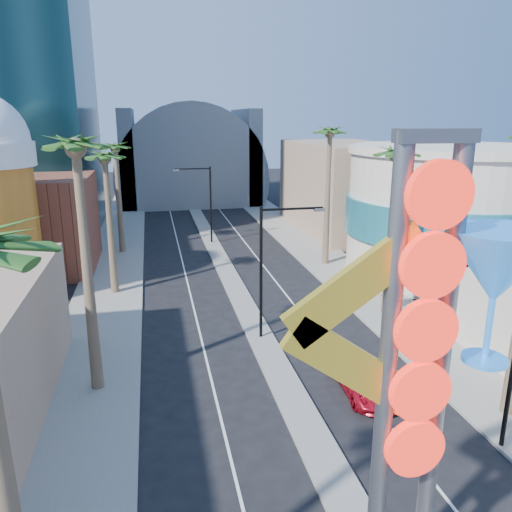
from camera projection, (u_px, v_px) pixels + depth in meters
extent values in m
cube|color=gray|center=(113.00, 273.00, 42.08)|extent=(5.00, 100.00, 0.15)
cube|color=gray|center=(326.00, 261.00, 45.86)|extent=(5.00, 100.00, 0.15)
cube|color=gray|center=(220.00, 258.00, 46.80)|extent=(1.60, 84.00, 0.15)
cube|color=brown|center=(33.00, 224.00, 42.56)|extent=(10.00, 10.00, 8.00)
cube|color=tan|center=(343.00, 187.00, 58.08)|extent=(10.00, 20.00, 10.00)
cylinder|color=beige|center=(446.00, 214.00, 41.51)|extent=(16.00, 16.00, 10.00)
cylinder|color=teal|center=(446.00, 214.00, 41.51)|extent=(16.60, 16.60, 3.00)
cylinder|color=beige|center=(453.00, 149.00, 40.09)|extent=(16.60, 16.60, 0.60)
cylinder|color=slate|center=(189.00, 176.00, 77.80)|extent=(22.00, 16.00, 22.00)
cube|color=slate|center=(129.00, 157.00, 75.20)|extent=(2.00, 16.00, 14.00)
cube|color=slate|center=(246.00, 155.00, 78.78)|extent=(2.00, 16.00, 14.00)
cylinder|color=slate|center=(386.00, 389.00, 11.94)|extent=(0.44, 0.44, 12.00)
cylinder|color=slate|center=(439.00, 383.00, 12.22)|extent=(0.44, 0.44, 12.00)
cube|color=slate|center=(436.00, 136.00, 10.50)|extent=(1.80, 0.50, 0.30)
cylinder|color=red|center=(440.00, 195.00, 10.49)|extent=(1.50, 0.25, 1.50)
cylinder|color=red|center=(433.00, 265.00, 10.91)|extent=(1.50, 0.25, 1.50)
cylinder|color=red|center=(426.00, 331.00, 11.32)|extent=(1.50, 0.25, 1.50)
cylinder|color=red|center=(420.00, 391.00, 11.74)|extent=(1.50, 0.25, 1.50)
cylinder|color=red|center=(415.00, 448.00, 12.15)|extent=(1.50, 0.25, 1.50)
cube|color=gold|center=(357.00, 285.00, 11.04)|extent=(3.47, 0.25, 2.80)
cube|color=gold|center=(352.00, 366.00, 11.58)|extent=(3.47, 0.25, 2.80)
cone|color=blue|center=(497.00, 266.00, 11.68)|extent=(2.60, 2.60, 1.80)
cylinder|color=blue|center=(489.00, 329.00, 12.11)|extent=(0.16, 0.16, 1.60)
cylinder|color=blue|center=(484.00, 359.00, 12.33)|extent=(1.10, 1.10, 0.12)
cylinder|color=black|center=(261.00, 275.00, 28.78)|extent=(0.18, 0.18, 8.00)
cube|color=black|center=(292.00, 209.00, 28.12)|extent=(3.60, 0.12, 0.12)
cube|color=slate|center=(319.00, 210.00, 28.46)|extent=(0.60, 0.25, 0.18)
cylinder|color=black|center=(211.00, 206.00, 51.40)|extent=(0.18, 0.18, 8.00)
cube|color=black|center=(192.00, 169.00, 50.03)|extent=(3.60, 0.12, 0.12)
cube|color=slate|center=(176.00, 170.00, 49.73)|extent=(0.60, 0.25, 0.18)
cube|color=black|center=(489.00, 264.00, 17.56)|extent=(3.24, 0.12, 0.12)
cube|color=slate|center=(452.00, 269.00, 17.30)|extent=(0.60, 0.25, 0.18)
cylinder|color=brown|center=(88.00, 277.00, 22.75)|extent=(0.40, 0.40, 11.50)
sphere|color=#1F4416|center=(75.00, 148.00, 21.21)|extent=(2.40, 2.40, 2.40)
cylinder|color=brown|center=(110.00, 229.00, 36.15)|extent=(0.40, 0.40, 10.00)
sphere|color=#1F4416|center=(105.00, 159.00, 34.81)|extent=(2.40, 2.40, 2.40)
cylinder|color=brown|center=(119.00, 202.00, 47.46)|extent=(0.40, 0.40, 10.00)
sphere|color=#1F4416|center=(115.00, 149.00, 46.12)|extent=(2.40, 2.40, 2.40)
cylinder|color=brown|center=(391.00, 238.00, 32.12)|extent=(0.40, 0.40, 10.50)
sphere|color=#1F4416|center=(397.00, 156.00, 30.71)|extent=(2.40, 2.40, 2.40)
cylinder|color=brown|center=(327.00, 201.00, 43.29)|extent=(0.40, 0.40, 11.50)
sphere|color=#1F4416|center=(330.00, 133.00, 41.75)|extent=(2.40, 2.40, 2.40)
imported|color=#B60E20|center=(365.00, 379.00, 23.85)|extent=(2.50, 5.09, 1.39)
imported|color=gray|center=(387.00, 295.00, 33.93)|extent=(1.08, 0.93, 1.94)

